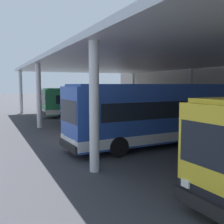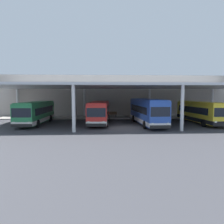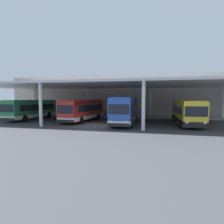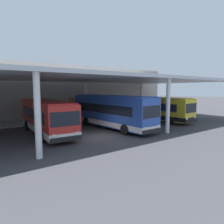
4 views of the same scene
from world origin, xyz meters
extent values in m
plane|color=#3D3D42|center=(0.00, 0.00, 0.00)|extent=(200.00, 200.00, 0.00)
cube|color=#A39E93|center=(0.00, 11.75, 0.09)|extent=(42.00, 4.50, 0.18)
cube|color=#ADA399|center=(0.00, 15.00, 3.96)|extent=(48.00, 1.60, 7.92)
cube|color=silver|center=(0.00, 5.50, 5.40)|extent=(40.00, 17.00, 0.30)
cylinder|color=silver|center=(-18.50, 13.50, 2.62)|extent=(0.40, 0.40, 5.25)
cylinder|color=silver|center=(-6.17, -2.50, 2.62)|extent=(0.40, 0.40, 5.25)
cylinder|color=silver|center=(-6.17, 13.50, 2.62)|extent=(0.40, 0.40, 5.25)
cylinder|color=silver|center=(6.17, -2.50, 2.62)|extent=(0.40, 0.40, 5.25)
cylinder|color=silver|center=(6.17, 13.50, 2.62)|extent=(0.40, 0.40, 5.25)
cylinder|color=silver|center=(18.50, 13.50, 2.62)|extent=(0.40, 0.40, 5.25)
cube|color=#28844C|center=(-12.34, 4.26, 1.70)|extent=(2.77, 10.46, 2.70)
cube|color=white|center=(-12.34, 4.26, 0.70)|extent=(2.79, 10.48, 0.50)
cube|color=black|center=(-12.34, 4.41, 2.00)|extent=(2.76, 8.59, 0.90)
cube|color=black|center=(-12.47, -0.89, 2.05)|extent=(2.30, 0.18, 1.10)
cube|color=black|center=(-12.48, -0.98, 0.55)|extent=(2.45, 0.22, 0.36)
cube|color=#2A8B50|center=(-12.34, 4.26, 3.11)|extent=(2.56, 10.04, 0.12)
cube|color=yellow|center=(-12.47, -0.86, 2.87)|extent=(1.75, 0.16, 0.28)
cube|color=white|center=(-13.38, -0.95, 0.90)|extent=(0.28, 0.09, 0.20)
cube|color=white|center=(-11.58, -0.99, 0.90)|extent=(0.28, 0.09, 0.20)
cylinder|color=black|center=(-13.65, 1.07, 0.50)|extent=(0.31, 1.01, 1.00)
cylinder|color=black|center=(-11.20, 1.00, 0.50)|extent=(0.31, 1.01, 1.00)
cylinder|color=black|center=(-13.49, 7.15, 0.50)|extent=(0.31, 1.01, 1.00)
cylinder|color=black|center=(-11.04, 7.09, 0.50)|extent=(0.31, 1.01, 1.00)
cube|color=red|center=(-3.35, 4.20, 1.70)|extent=(3.20, 10.55, 2.70)
cube|color=white|center=(-3.35, 4.20, 0.70)|extent=(3.23, 10.57, 0.50)
cube|color=black|center=(-3.34, 4.35, 2.00)|extent=(3.12, 8.68, 0.90)
cube|color=black|center=(-3.70, -0.94, 2.05)|extent=(2.30, 0.28, 1.10)
cube|color=black|center=(-3.71, -1.03, 0.55)|extent=(2.46, 0.33, 0.36)
cube|color=red|center=(-3.35, 4.20, 3.11)|extent=(2.98, 10.12, 0.12)
cube|color=yellow|center=(-3.70, -0.91, 2.87)|extent=(1.75, 0.24, 0.28)
cube|color=white|center=(-4.61, -0.96, 0.90)|extent=(0.28, 0.10, 0.20)
cube|color=white|center=(-2.81, -1.08, 0.90)|extent=(0.28, 0.10, 0.20)
cylinder|color=black|center=(-4.79, 1.06, 0.50)|extent=(0.35, 1.02, 1.00)
cylinder|color=black|center=(-2.35, 0.90, 0.50)|extent=(0.35, 1.02, 1.00)
cylinder|color=black|center=(-4.38, 7.13, 0.50)|extent=(0.35, 1.02, 1.00)
cylinder|color=black|center=(-1.93, 6.97, 0.50)|extent=(0.35, 1.02, 1.00)
cube|color=#284CA8|center=(3.30, 2.77, 1.90)|extent=(3.03, 11.31, 3.10)
cube|color=silver|center=(3.30, 2.77, 0.70)|extent=(3.05, 11.33, 0.50)
cube|color=black|center=(3.29, 2.92, 2.20)|extent=(2.97, 9.29, 0.90)
cube|color=black|center=(3.56, -2.78, 2.25)|extent=(2.30, 0.23, 1.10)
cube|color=black|center=(3.56, -2.87, 0.55)|extent=(2.45, 0.28, 0.36)
cube|color=#2A50B0|center=(3.30, 2.77, 3.51)|extent=(2.81, 10.85, 0.12)
cube|color=yellow|center=(3.56, -2.75, 3.27)|extent=(1.75, 0.20, 0.28)
cube|color=white|center=(2.66, -2.90, 0.90)|extent=(0.28, 0.09, 0.20)
cube|color=white|center=(4.46, -2.81, 0.90)|extent=(0.28, 0.09, 0.20)
cylinder|color=black|center=(2.24, -0.76, 0.50)|extent=(0.33, 1.01, 1.00)
cylinder|color=black|center=(4.68, -0.64, 0.50)|extent=(0.33, 1.01, 1.00)
cylinder|color=black|center=(1.93, 5.78, 0.50)|extent=(0.33, 1.01, 1.00)
cylinder|color=black|center=(4.37, 5.90, 0.50)|extent=(0.33, 1.01, 1.00)
cube|color=yellow|center=(11.32, 3.60, 1.70)|extent=(3.00, 10.51, 2.70)
cube|color=black|center=(11.32, 3.60, 0.70)|extent=(3.02, 10.53, 0.50)
cube|color=black|center=(11.31, 3.75, 2.00)|extent=(2.95, 8.64, 0.90)
cube|color=black|center=(11.57, -1.54, 2.05)|extent=(2.30, 0.23, 1.10)
cube|color=black|center=(11.57, -1.63, 0.55)|extent=(2.45, 0.28, 0.36)
cube|color=yellow|center=(11.32, 3.60, 3.11)|extent=(2.78, 10.08, 0.12)
cube|color=yellow|center=(11.57, -1.51, 2.87)|extent=(1.75, 0.20, 0.28)
cube|color=white|center=(10.68, -1.67, 0.90)|extent=(0.28, 0.09, 0.20)
cylinder|color=black|center=(10.25, 0.32, 0.50)|extent=(0.33, 1.01, 1.00)
cylinder|color=black|center=(12.70, 0.44, 0.50)|extent=(0.33, 1.01, 1.00)
cylinder|color=black|center=(9.96, 6.40, 0.50)|extent=(0.33, 1.01, 1.00)
cylinder|color=black|center=(12.41, 6.52, 0.50)|extent=(0.33, 1.01, 1.00)
cube|color=brown|center=(-1.11, 11.75, 0.63)|extent=(1.80, 0.44, 0.08)
cube|color=brown|center=(-1.11, 11.95, 0.88)|extent=(1.80, 0.06, 0.44)
cube|color=#2D2D33|center=(-1.81, 11.75, 0.41)|extent=(0.10, 0.36, 0.45)
cube|color=#2D2D33|center=(-0.41, 11.75, 0.41)|extent=(0.10, 0.36, 0.45)
cylinder|color=#236638|center=(2.82, 12.03, 0.63)|extent=(0.48, 0.48, 0.90)
cylinder|color=black|center=(2.82, 12.03, 1.12)|extent=(0.52, 0.52, 0.08)
cylinder|color=#B2B2B7|center=(2.51, 10.95, 1.78)|extent=(0.12, 0.12, 3.20)
cube|color=orange|center=(2.51, 10.93, 2.16)|extent=(0.70, 0.04, 1.80)
camera|label=1|loc=(16.02, -6.39, 3.52)|focal=42.52mm
camera|label=2|loc=(-3.17, -25.72, 4.17)|focal=33.31mm
camera|label=3|loc=(7.74, -23.19, 3.48)|focal=31.00mm
camera|label=4|loc=(-9.97, -15.05, 4.26)|focal=33.05mm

